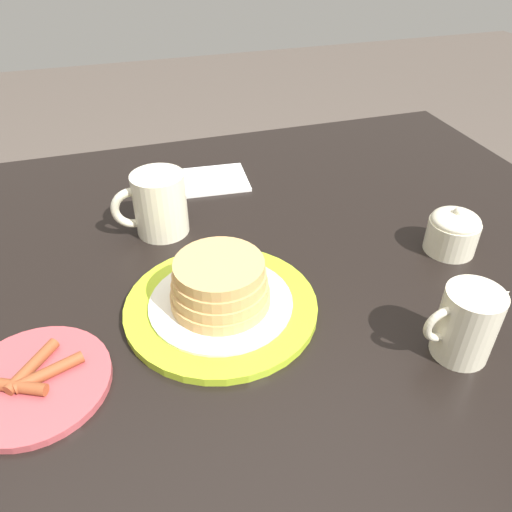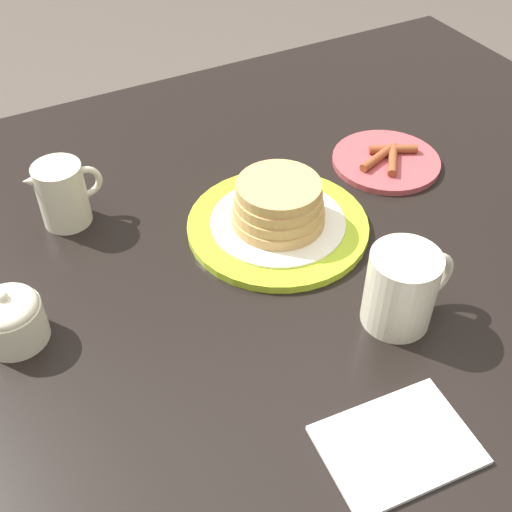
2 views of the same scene
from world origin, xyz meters
The scene contains 8 objects.
ground_plane centered at (0.00, 0.00, 0.00)m, with size 8.00×8.00×0.00m, color #51473F.
dining_table centered at (0.00, 0.00, 0.63)m, with size 1.37×1.07×0.74m.
pancake_plate centered at (0.00, 0.04, 0.77)m, with size 0.26×0.26×0.08m.
side_plate_bacon centered at (0.24, 0.10, 0.74)m, with size 0.17×0.17×0.02m.
coffee_mug centered at (0.05, -0.18, 0.79)m, with size 0.12×0.09×0.10m.
creamer_pitcher centered at (-0.26, 0.20, 0.79)m, with size 0.11×0.07×0.10m.
sugar_bowl centered at (-0.38, 0.01, 0.77)m, with size 0.08×0.08×0.08m.
napkin centered at (-0.06, -0.33, 0.74)m, with size 0.17×0.12×0.01m.
Camera 2 is at (-0.36, -0.57, 1.34)m, focal length 45.00 mm.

